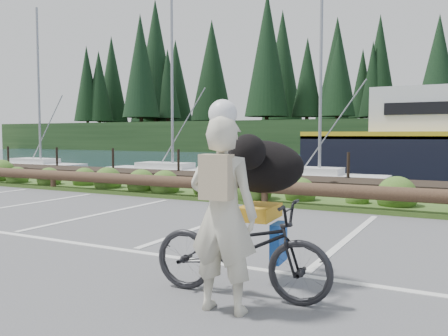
{
  "coord_description": "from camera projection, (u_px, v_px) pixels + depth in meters",
  "views": [
    {
      "loc": [
        4.34,
        -5.73,
        1.68
      ],
      "look_at": [
        0.5,
        1.58,
        1.1
      ],
      "focal_mm": 38.0,
      "sensor_mm": 36.0,
      "label": 1
    }
  ],
  "objects": [
    {
      "name": "dog",
      "position": [
        260.0,
        167.0,
        5.41
      ],
      "size": [
        0.59,
        1.08,
        0.6
      ],
      "primitive_type": "ellipsoid",
      "rotation": [
        0.0,
        0.0,
        1.65
      ],
      "color": "black",
      "rests_on": "bicycle"
    },
    {
      "name": "harbor_backdrop",
      "position": [
        445.0,
        145.0,
        76.29
      ],
      "size": [
        170.0,
        160.0,
        30.0
      ],
      "color": "#162A37",
      "rests_on": "ground"
    },
    {
      "name": "log_rail",
      "position": [
        265.0,
        206.0,
        11.25
      ],
      "size": [
        32.0,
        0.3,
        0.6
      ],
      "primitive_type": null,
      "color": "#443021",
      "rests_on": "ground"
    },
    {
      "name": "vegetation_strip",
      "position": [
        275.0,
        200.0,
        11.87
      ],
      "size": [
        34.0,
        1.6,
        0.1
      ],
      "primitive_type": "cube",
      "color": "#3D5B21",
      "rests_on": "ground"
    },
    {
      "name": "bicycle",
      "position": [
        240.0,
        248.0,
        4.9
      ],
      "size": [
        1.98,
        0.82,
        1.02
      ],
      "primitive_type": "imported",
      "rotation": [
        0.0,
        0.0,
        1.65
      ],
      "color": "black",
      "rests_on": "ground"
    },
    {
      "name": "ground",
      "position": [
        147.0,
        246.0,
        7.19
      ],
      "size": [
        72.0,
        72.0,
        0.0
      ],
      "primitive_type": "plane",
      "color": "#515154"
    },
    {
      "name": "cyclist",
      "position": [
        223.0,
        215.0,
        4.45
      ],
      "size": [
        0.71,
        0.49,
        1.85
      ],
      "primitive_type": "imported",
      "rotation": [
        0.0,
        0.0,
        3.22
      ],
      "color": "beige",
      "rests_on": "ground"
    }
  ]
}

